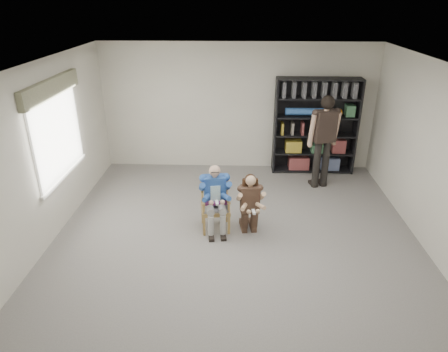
# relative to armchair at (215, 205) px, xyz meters

# --- Properties ---
(room_shell) EXTENTS (6.00, 7.00, 2.80)m
(room_shell) POSITION_rel_armchair_xyz_m (0.35, -0.72, 0.95)
(room_shell) COLOR beige
(room_shell) RESTS_ON ground
(floor) EXTENTS (6.00, 7.00, 0.01)m
(floor) POSITION_rel_armchair_xyz_m (0.35, -0.72, -0.45)
(floor) COLOR slate
(floor) RESTS_ON ground
(window_left) EXTENTS (0.16, 2.00, 1.75)m
(window_left) POSITION_rel_armchair_xyz_m (-2.60, 0.28, 1.18)
(window_left) COLOR white
(window_left) RESTS_ON room_shell
(armchair) EXTENTS (0.59, 0.58, 0.90)m
(armchair) POSITION_rel_armchair_xyz_m (0.00, 0.00, 0.00)
(armchair) COLOR #A98245
(armchair) RESTS_ON floor
(seated_man) EXTENTS (0.60, 0.77, 1.17)m
(seated_man) POSITION_rel_armchair_xyz_m (0.00, 0.00, 0.14)
(seated_man) COLOR navy
(seated_man) RESTS_ON floor
(kneeling_woman) EXTENTS (0.55, 0.78, 1.07)m
(kneeling_woman) POSITION_rel_armchair_xyz_m (0.58, -0.12, 0.09)
(kneeling_woman) COLOR #3D2B1F
(kneeling_woman) RESTS_ON floor
(bookshelf) EXTENTS (1.80, 0.38, 2.10)m
(bookshelf) POSITION_rel_armchair_xyz_m (2.05, 2.56, 0.60)
(bookshelf) COLOR black
(bookshelf) RESTS_ON floor
(standing_man) EXTENTS (0.66, 0.48, 1.91)m
(standing_man) POSITION_rel_armchair_xyz_m (2.08, 1.75, 0.51)
(standing_man) COLOR #2B211C
(standing_man) RESTS_ON floor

